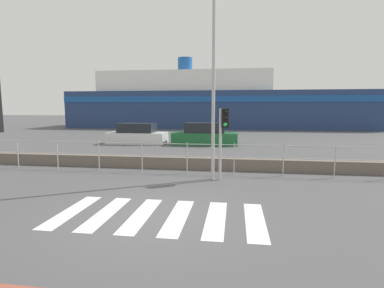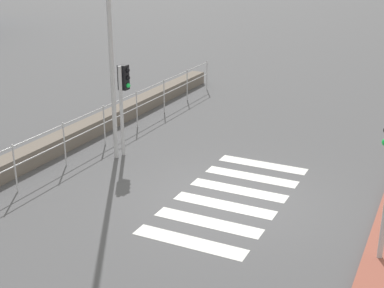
% 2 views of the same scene
% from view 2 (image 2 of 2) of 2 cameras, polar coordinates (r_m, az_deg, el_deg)
% --- Properties ---
extents(ground_plane, '(160.00, 160.00, 0.00)m').
position_cam_2_polar(ground_plane, '(12.53, 4.09, -5.88)').
color(ground_plane, '#4C4C4F').
extents(crosswalk, '(4.95, 2.40, 0.01)m').
position_cam_2_polar(crosswalk, '(12.61, 4.25, -5.70)').
color(crosswalk, silver).
rests_on(crosswalk, ground_plane).
extents(seawall, '(20.42, 0.55, 0.49)m').
position_cam_2_polar(seawall, '(15.24, -15.90, -0.82)').
color(seawall, '#6B6056').
rests_on(seawall, ground_plane).
extents(harbor_fence, '(18.42, 0.04, 1.21)m').
position_cam_2_polar(harbor_fence, '(14.51, -13.50, 0.66)').
color(harbor_fence, '#B2B2B5').
rests_on(harbor_fence, ground_plane).
extents(traffic_light_far, '(0.34, 0.32, 2.54)m').
position_cam_2_polar(traffic_light_far, '(14.77, -7.35, 5.76)').
color(traffic_light_far, '#B2B2B5').
rests_on(traffic_light_far, ground_plane).
extents(streetlamp, '(0.32, 0.96, 6.89)m').
position_cam_2_polar(streetlamp, '(14.03, -8.38, 14.59)').
color(streetlamp, '#B2B2B5').
rests_on(streetlamp, ground_plane).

